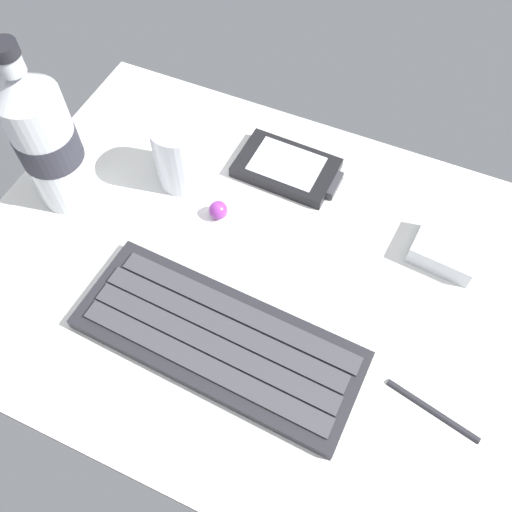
{
  "coord_description": "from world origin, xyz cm",
  "views": [
    {
      "loc": [
        11.85,
        -26.66,
        50.29
      ],
      "look_at": [
        0.0,
        0.0,
        3.0
      ],
      "focal_mm": 37.12,
      "sensor_mm": 36.0,
      "label": 1
    }
  ],
  "objects_px": {
    "water_bottle": "(46,140)",
    "juice_cup": "(181,155)",
    "stylus_pen": "(433,410)",
    "handheld_device": "(288,168)",
    "charger_block": "(446,250)",
    "keyboard": "(222,340)",
    "trackball_mouse": "(218,210)"
  },
  "relations": [
    {
      "from": "water_bottle",
      "to": "juice_cup",
      "type": "bearing_deg",
      "value": 34.14
    },
    {
      "from": "juice_cup",
      "to": "trackball_mouse",
      "type": "bearing_deg",
      "value": -29.51
    },
    {
      "from": "charger_block",
      "to": "trackball_mouse",
      "type": "relative_size",
      "value": 3.18
    },
    {
      "from": "juice_cup",
      "to": "stylus_pen",
      "type": "relative_size",
      "value": 0.89
    },
    {
      "from": "juice_cup",
      "to": "trackball_mouse",
      "type": "relative_size",
      "value": 3.86
    },
    {
      "from": "juice_cup",
      "to": "water_bottle",
      "type": "height_order",
      "value": "water_bottle"
    },
    {
      "from": "stylus_pen",
      "to": "handheld_device",
      "type": "bearing_deg",
      "value": 149.75
    },
    {
      "from": "keyboard",
      "to": "handheld_device",
      "type": "height_order",
      "value": "keyboard"
    },
    {
      "from": "charger_block",
      "to": "stylus_pen",
      "type": "bearing_deg",
      "value": -79.83
    },
    {
      "from": "juice_cup",
      "to": "stylus_pen",
      "type": "height_order",
      "value": "juice_cup"
    },
    {
      "from": "charger_block",
      "to": "juice_cup",
      "type": "bearing_deg",
      "value": -177.04
    },
    {
      "from": "water_bottle",
      "to": "trackball_mouse",
      "type": "height_order",
      "value": "water_bottle"
    },
    {
      "from": "trackball_mouse",
      "to": "keyboard",
      "type": "bearing_deg",
      "value": -62.63
    },
    {
      "from": "juice_cup",
      "to": "stylus_pen",
      "type": "xyz_separation_m",
      "value": [
        0.35,
        -0.16,
        -0.04
      ]
    },
    {
      "from": "juice_cup",
      "to": "trackball_mouse",
      "type": "height_order",
      "value": "juice_cup"
    },
    {
      "from": "handheld_device",
      "to": "charger_block",
      "type": "height_order",
      "value": "charger_block"
    },
    {
      "from": "keyboard",
      "to": "juice_cup",
      "type": "xyz_separation_m",
      "value": [
        -0.14,
        0.18,
        0.03
      ]
    },
    {
      "from": "keyboard",
      "to": "water_bottle",
      "type": "distance_m",
      "value": 0.28
    },
    {
      "from": "handheld_device",
      "to": "water_bottle",
      "type": "relative_size",
      "value": 0.62
    },
    {
      "from": "keyboard",
      "to": "trackball_mouse",
      "type": "distance_m",
      "value": 0.16
    },
    {
      "from": "keyboard",
      "to": "juice_cup",
      "type": "relative_size",
      "value": 3.47
    },
    {
      "from": "keyboard",
      "to": "stylus_pen",
      "type": "relative_size",
      "value": 3.11
    },
    {
      "from": "trackball_mouse",
      "to": "charger_block",
      "type": "bearing_deg",
      "value": 11.69
    },
    {
      "from": "handheld_device",
      "to": "trackball_mouse",
      "type": "bearing_deg",
      "value": -116.86
    },
    {
      "from": "keyboard",
      "to": "handheld_device",
      "type": "xyz_separation_m",
      "value": [
        -0.03,
        0.24,
        -0.0
      ]
    },
    {
      "from": "charger_block",
      "to": "stylus_pen",
      "type": "distance_m",
      "value": 0.18
    },
    {
      "from": "juice_cup",
      "to": "water_bottle",
      "type": "distance_m",
      "value": 0.15
    },
    {
      "from": "juice_cup",
      "to": "water_bottle",
      "type": "xyz_separation_m",
      "value": [
        -0.11,
        -0.08,
        0.05
      ]
    },
    {
      "from": "juice_cup",
      "to": "charger_block",
      "type": "bearing_deg",
      "value": 2.96
    },
    {
      "from": "trackball_mouse",
      "to": "stylus_pen",
      "type": "xyz_separation_m",
      "value": [
        0.28,
        -0.12,
        -0.01
      ]
    },
    {
      "from": "juice_cup",
      "to": "charger_block",
      "type": "relative_size",
      "value": 1.21
    },
    {
      "from": "keyboard",
      "to": "juice_cup",
      "type": "height_order",
      "value": "juice_cup"
    }
  ]
}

